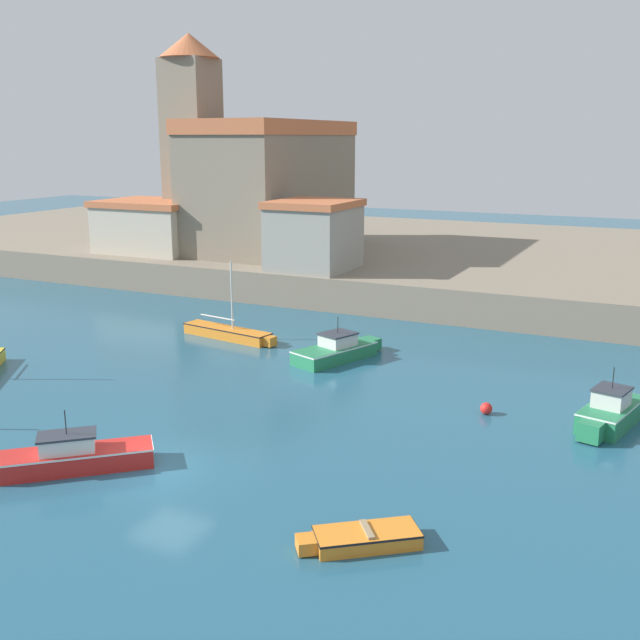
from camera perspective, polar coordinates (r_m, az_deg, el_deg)
name	(u,v)px	position (r m, az deg, el deg)	size (l,w,h in m)	color
ground_plane	(168,469)	(28.33, -11.50, -11.03)	(200.00, 200.00, 0.00)	#235670
quay_seawall	(477,260)	(68.26, 11.90, 4.53)	(120.00, 40.00, 2.33)	gray
motorboat_red_0	(71,456)	(28.92, -18.42, -9.83)	(5.31, 4.88, 2.30)	red
sailboat_orange_1	(229,333)	(45.15, -6.97, -0.95)	(6.66, 2.19, 4.73)	orange
dinghy_orange_2	(363,537)	(22.99, 3.28, -16.21)	(3.51, 2.99, 0.55)	orange
motorboat_green_3	(337,350)	(40.60, 1.32, -2.28)	(3.51, 5.81, 2.38)	#237A4C
motorboat_green_6	(610,412)	(33.60, 21.23, -6.57)	(2.58, 4.98, 2.58)	#237A4C
mooring_buoy	(486,408)	(33.56, 12.55, -6.60)	(0.53, 0.53, 0.53)	red
church	(258,178)	(65.33, -4.71, 10.77)	(13.05, 17.12, 17.80)	gray
harbor_shed_near_wharf	(155,226)	(65.03, -12.49, 7.03)	(8.80, 6.93, 4.31)	#BCB29E
harbor_shed_mid_row	(314,235)	(54.77, -0.45, 6.52)	(5.61, 6.39, 5.01)	gray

